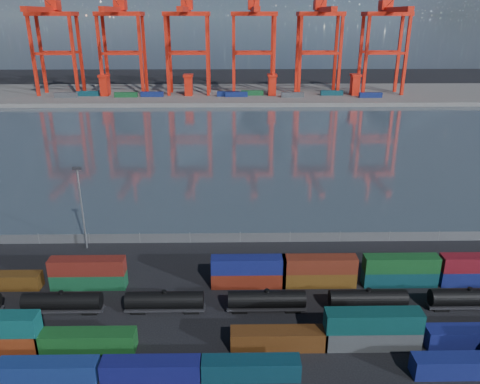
{
  "coord_description": "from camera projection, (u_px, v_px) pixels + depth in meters",
  "views": [
    {
      "loc": [
        -1.37,
        -56.02,
        42.55
      ],
      "look_at": [
        0.0,
        30.0,
        10.0
      ],
      "focal_mm": 35.0,
      "sensor_mm": 36.0,
      "label": 1
    }
  ],
  "objects": [
    {
      "name": "far_quay",
      "position": [
        235.0,
        94.0,
        263.5
      ],
      "size": [
        700.0,
        70.0,
        2.0
      ],
      "primitive_type": "cube",
      "color": "#514F4C",
      "rests_on": "ground"
    },
    {
      "name": "container_row_mid",
      "position": [
        145.0,
        336.0,
        62.99
      ],
      "size": [
        142.25,
        2.65,
        5.65
      ],
      "color": "#383A3D",
      "rests_on": "ground"
    },
    {
      "name": "harbor_water",
      "position": [
        237.0,
        144.0,
        165.66
      ],
      "size": [
        700.0,
        700.0,
        0.0
      ],
      "primitive_type": "plane",
      "color": "#323F49",
      "rests_on": "ground"
    },
    {
      "name": "container_row_north",
      "position": [
        269.0,
        274.0,
        77.83
      ],
      "size": [
        141.58,
        2.51,
        5.35
      ],
      "color": "#100F4D",
      "rests_on": "ground"
    },
    {
      "name": "gantry_cranes",
      "position": [
        220.0,
        24.0,
        243.92
      ],
      "size": [
        199.09,
        46.26,
        62.64
      ],
      "color": "red",
      "rests_on": "ground"
    },
    {
      "name": "straddle_carriers",
      "position": [
        230.0,
        84.0,
        251.69
      ],
      "size": [
        140.0,
        7.0,
        11.1
      ],
      "color": "red",
      "rests_on": "far_quay"
    },
    {
      "name": "container_row_south",
      "position": [
        112.0,
        365.0,
        57.83
      ],
      "size": [
        141.01,
        2.51,
        5.34
      ],
      "color": "#3B3E40",
      "rests_on": "ground"
    },
    {
      "name": "ground",
      "position": [
        243.0,
        330.0,
        67.47
      ],
      "size": [
        700.0,
        700.0,
        0.0
      ],
      "primitive_type": "plane",
      "color": "black",
      "rests_on": "ground"
    },
    {
      "name": "tanker_string",
      "position": [
        267.0,
        300.0,
        71.26
      ],
      "size": [
        105.22,
        2.62,
        3.76
      ],
      "color": "black",
      "rests_on": "ground"
    },
    {
      "name": "yard_light_mast",
      "position": [
        81.0,
        204.0,
        88.04
      ],
      "size": [
        1.6,
        0.4,
        16.6
      ],
      "color": "slate",
      "rests_on": "ground"
    },
    {
      "name": "quay_containers",
      "position": [
        214.0,
        94.0,
        248.92
      ],
      "size": [
        172.58,
        10.99,
        2.6
      ],
      "color": "navy",
      "rests_on": "far_quay"
    },
    {
      "name": "waterfront_fence",
      "position": [
        240.0,
        238.0,
        93.3
      ],
      "size": [
        160.12,
        0.12,
        2.2
      ],
      "color": "#595B5E",
      "rests_on": "ground"
    }
  ]
}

